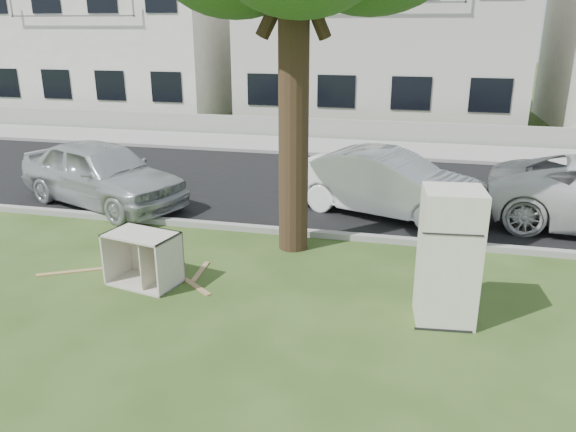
% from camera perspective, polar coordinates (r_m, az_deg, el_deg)
% --- Properties ---
extents(ground, '(120.00, 120.00, 0.00)m').
position_cam_1_polar(ground, '(8.91, 0.51, -7.63)').
color(ground, '#2B4217').
extents(road, '(120.00, 7.00, 0.01)m').
position_cam_1_polar(road, '(14.44, 5.75, 2.83)').
color(road, black).
rests_on(road, ground).
extents(kerb_near, '(120.00, 0.18, 0.12)m').
position_cam_1_polar(kerb_near, '(11.11, 3.28, -2.12)').
color(kerb_near, gray).
rests_on(kerb_near, ground).
extents(kerb_far, '(120.00, 0.18, 0.12)m').
position_cam_1_polar(kerb_far, '(17.86, 7.29, 5.87)').
color(kerb_far, gray).
rests_on(kerb_far, ground).
extents(sidewalk, '(120.00, 2.80, 0.01)m').
position_cam_1_polar(sidewalk, '(19.27, 7.76, 6.82)').
color(sidewalk, gray).
rests_on(sidewalk, ground).
extents(low_wall, '(120.00, 0.15, 0.70)m').
position_cam_1_polar(low_wall, '(20.77, 8.25, 8.63)').
color(low_wall, gray).
rests_on(low_wall, ground).
extents(townhouse_left, '(10.20, 8.16, 7.04)m').
position_cam_1_polar(townhouse_left, '(28.77, -16.10, 17.29)').
color(townhouse_left, white).
rests_on(townhouse_left, ground).
extents(townhouse_center, '(11.22, 8.16, 7.44)m').
position_cam_1_polar(townhouse_center, '(25.34, 9.71, 18.06)').
color(townhouse_center, beige).
rests_on(townhouse_center, ground).
extents(fridge, '(0.86, 0.81, 1.92)m').
position_cam_1_polar(fridge, '(8.03, 15.99, -3.97)').
color(fridge, silver).
rests_on(fridge, ground).
extents(cabinet, '(1.22, 0.90, 0.86)m').
position_cam_1_polar(cabinet, '(9.28, -14.50, -4.21)').
color(cabinet, silver).
rests_on(cabinet, ground).
extents(plank_a, '(1.05, 0.63, 0.02)m').
position_cam_1_polar(plank_a, '(10.21, -21.09, -5.30)').
color(plank_a, '#9F834D').
rests_on(plank_a, ground).
extents(plank_b, '(0.80, 0.64, 0.02)m').
position_cam_1_polar(plank_b, '(9.20, -9.57, -6.92)').
color(plank_b, '#967A4E').
rests_on(plank_b, ground).
extents(plank_c, '(0.14, 0.80, 0.02)m').
position_cam_1_polar(plank_c, '(9.66, -8.89, -5.58)').
color(plank_c, '#9F7F58').
rests_on(plank_c, ground).
extents(car_center, '(4.51, 2.79, 1.40)m').
position_cam_1_polar(car_center, '(12.41, 10.04, 3.28)').
color(car_center, white).
rests_on(car_center, ground).
extents(car_left, '(4.72, 3.27, 1.49)m').
position_cam_1_polar(car_left, '(13.59, -18.39, 4.15)').
color(car_left, '#A5A8AC').
rests_on(car_left, ground).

